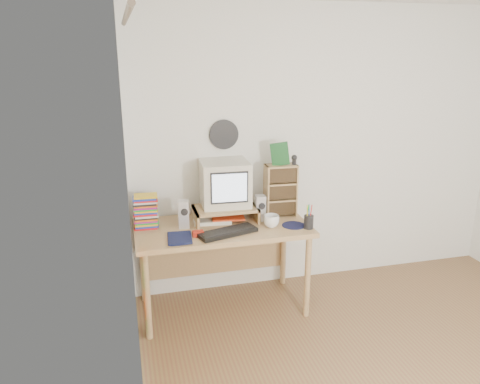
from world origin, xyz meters
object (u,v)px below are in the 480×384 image
dvd_stack (146,212)px  cd_rack (281,190)px  crt_monitor (225,184)px  desk (221,238)px  diary (168,237)px  mug (271,221)px  keyboard (228,232)px

dvd_stack → cd_rack: 1.14m
crt_monitor → dvd_stack: bearing=-174.2°
dvd_stack → desk: bearing=-2.6°
diary → dvd_stack: bearing=119.1°
dvd_stack → cd_rack: bearing=3.0°
cd_rack → mug: 0.34m
keyboard → mug: size_ratio=3.66×
desk → crt_monitor: (0.06, 0.09, 0.44)m
desk → keyboard: keyboard is taller
cd_rack → crt_monitor: bearing=-179.5°
cd_rack → diary: (-1.00, -0.32, -0.20)m
mug → diary: (-0.84, -0.07, -0.03)m
desk → mug: bearing=-26.2°
crt_monitor → keyboard: size_ratio=0.84×
crt_monitor → cd_rack: (0.48, -0.02, -0.08)m
diary → cd_rack: bearing=22.6°
dvd_stack → keyboard: bearing=-24.3°
crt_monitor → mug: crt_monitor is taller
cd_rack → diary: cd_rack is taller
keyboard → diary: 0.46m
crt_monitor → diary: size_ratio=1.77×
crt_monitor → mug: 0.49m
crt_monitor → diary: 0.68m
desk → crt_monitor: bearing=53.6°
dvd_stack → diary: size_ratio=1.17×
desk → cd_rack: bearing=6.7°
mug → crt_monitor: bearing=139.0°
mug → cd_rack: bearing=57.0°
desk → crt_monitor: size_ratio=3.60×
keyboard → diary: (-0.46, -0.00, 0.01)m
crt_monitor → dvd_stack: size_ratio=1.51×
crt_monitor → dvd_stack: (-0.66, -0.04, -0.18)m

